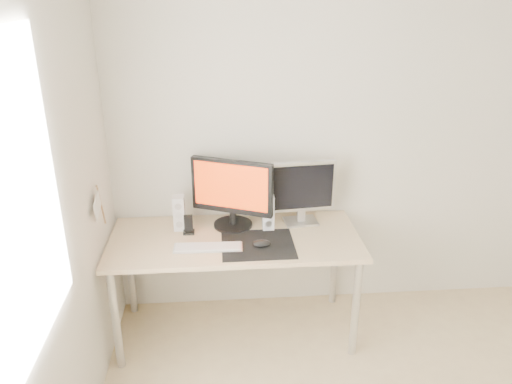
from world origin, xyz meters
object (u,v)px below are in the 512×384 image
speaker_left (179,213)px  desk (235,248)px  speaker_right (268,212)px  phone_dock (189,228)px  second_monitor (302,190)px  keyboard (208,247)px  main_monitor (232,191)px  mouse (262,243)px

speaker_left → desk: bearing=-22.3°
speaker_right → desk: bearing=-154.1°
desk → speaker_right: 0.32m
speaker_left → phone_dock: 0.12m
second_monitor → speaker_left: (-0.81, -0.03, -0.12)m
keyboard → main_monitor: bearing=61.1°
speaker_right → keyboard: size_ratio=0.55×
main_monitor → keyboard: 0.42m
second_monitor → speaker_right: (-0.23, -0.07, -0.12)m
main_monitor → speaker_right: (0.23, -0.05, -0.14)m
second_monitor → speaker_right: 0.27m
second_monitor → speaker_right: bearing=-163.2°
desk → keyboard: size_ratio=3.78×
keyboard → second_monitor: bearing=26.5°
mouse → second_monitor: size_ratio=0.25×
speaker_right → phone_dock: 0.53m
speaker_left → speaker_right: same height
desk → keyboard: keyboard is taller
second_monitor → phone_dock: (-0.75, -0.10, -0.20)m
keyboard → phone_dock: size_ratio=3.27×
main_monitor → speaker_right: 0.28m
speaker_left → speaker_right: (0.58, -0.04, 0.00)m
mouse → keyboard: (-0.33, 0.01, -0.02)m
second_monitor → keyboard: second_monitor is taller
speaker_right → phone_dock: size_ratio=1.80×
main_monitor → second_monitor: (0.46, 0.02, -0.01)m
mouse → keyboard: bearing=178.6°
speaker_left → speaker_right: size_ratio=1.00×
mouse → second_monitor: (0.30, 0.32, 0.22)m
speaker_left → second_monitor: bearing=2.3°
desk → speaker_right: bearing=25.9°
main_monitor → phone_dock: size_ratio=4.05×
main_monitor → phone_dock: main_monitor is taller
mouse → desk: 0.24m
keyboard → mouse: bearing=-1.4°
second_monitor → speaker_left: second_monitor is taller
speaker_right → speaker_left: bearing=176.4°
main_monitor → second_monitor: bearing=2.4°
desk → main_monitor: main_monitor is taller
second_monitor → desk: bearing=-158.5°
mouse → phone_dock: bearing=154.1°
desk → main_monitor: (-0.01, 0.16, 0.33)m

